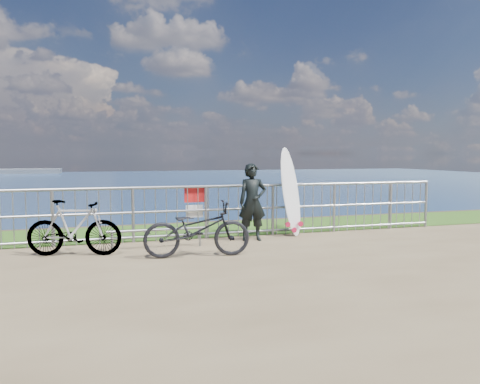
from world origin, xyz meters
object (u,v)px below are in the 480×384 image
object	(u,v)px
bicycle_far	(74,228)
surfer	(252,202)
surfboard	(291,195)
bicycle_near	(197,229)

from	to	relation	value
bicycle_far	surfer	bearing A→B (deg)	-67.31
surfer	bicycle_far	xyz separation A→B (m)	(-3.44, -0.47, -0.30)
surfboard	bicycle_far	xyz separation A→B (m)	(-4.43, -0.81, -0.40)
surfboard	bicycle_far	bearing A→B (deg)	-169.67
surfer	surfboard	bearing A→B (deg)	22.43
surfboard	bicycle_near	distance (m)	2.86
surfer	bicycle_near	xyz separation A→B (m)	(-1.40, -1.17, -0.31)
surfer	bicycle_near	size ratio (longest dim) A/B	0.86
bicycle_near	bicycle_far	bearing A→B (deg)	76.71
surfboard	bicycle_near	world-z (taller)	surfboard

